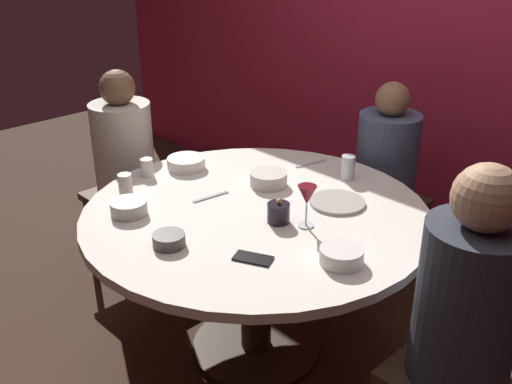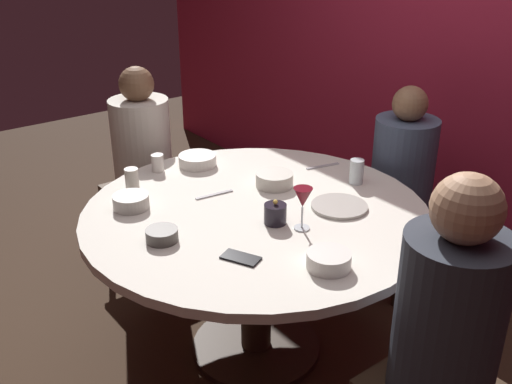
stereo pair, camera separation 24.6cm
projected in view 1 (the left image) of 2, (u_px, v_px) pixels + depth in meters
ground_plane at (256, 348)px, 2.81m from camera, size 8.00×8.00×0.00m
back_wall at (452, 32)px, 3.19m from camera, size 6.00×0.10×2.60m
dining_table at (256, 237)px, 2.55m from camera, size 1.47×1.47×0.74m
seated_diner_left at (124, 152)px, 3.18m from camera, size 0.40×0.40×1.16m
seated_diner_back at (387, 161)px, 3.12m from camera, size 0.40×0.40×1.12m
seated_diner_right at (468, 304)px, 1.86m from camera, size 0.40×0.40×1.23m
candle_holder at (278, 213)px, 2.38m from camera, size 0.09×0.09×0.10m
wine_glass at (307, 197)px, 2.31m from camera, size 0.08×0.08×0.18m
dinner_plate at (337, 202)px, 2.54m from camera, size 0.24×0.24×0.01m
cell_phone at (253, 258)px, 2.13m from camera, size 0.16×0.12×0.01m
bowl_serving_large at (268, 179)px, 2.71m from camera, size 0.17×0.17×0.06m
bowl_salad_center at (129, 208)px, 2.44m from camera, size 0.15×0.15×0.06m
bowl_small_white at (169, 240)px, 2.21m from camera, size 0.12×0.12×0.05m
bowl_sauce_side at (186, 163)px, 2.90m from camera, size 0.19×0.19×0.06m
bowl_rice_portion at (341, 256)px, 2.10m from camera, size 0.16×0.16×0.06m
cup_near_candle at (126, 186)px, 2.58m from camera, size 0.06×0.06×0.11m
cup_by_left_diner at (348, 167)px, 2.77m from camera, size 0.06×0.06×0.11m
cup_by_right_diner at (147, 167)px, 2.81m from camera, size 0.06×0.06×0.09m
fork_near_plate at (311, 164)px, 2.95m from camera, size 0.06×0.18×0.01m
knife_near_plate at (211, 197)px, 2.60m from camera, size 0.04×0.18×0.01m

